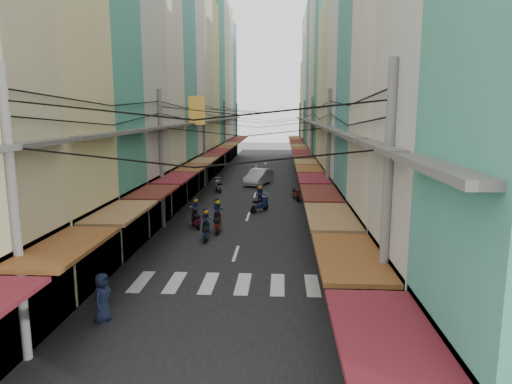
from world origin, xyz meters
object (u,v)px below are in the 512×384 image
at_px(white_car, 259,185).
at_px(market_umbrella, 381,210).
at_px(bicycle, 363,247).
at_px(traffic_sign, 329,202).

bearing_deg(white_car, market_umbrella, -55.01).
bearing_deg(market_umbrella, white_car, 108.27).
height_order(bicycle, traffic_sign, traffic_sign).
relative_size(bicycle, traffic_sign, 0.57).
bearing_deg(bicycle, market_umbrella, -160.94).
bearing_deg(market_umbrella, traffic_sign, 129.71).
height_order(market_umbrella, traffic_sign, traffic_sign).
xyz_separation_m(bicycle, market_umbrella, (0.58, -1.24, 2.25)).
relative_size(bicycle, market_umbrella, 0.64).
distance_m(white_car, traffic_sign, 19.30).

